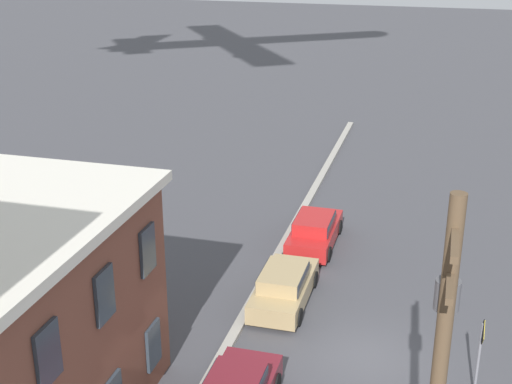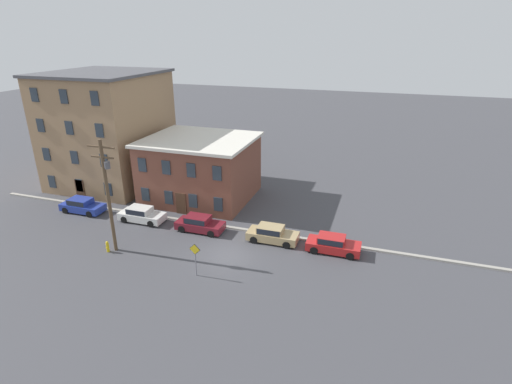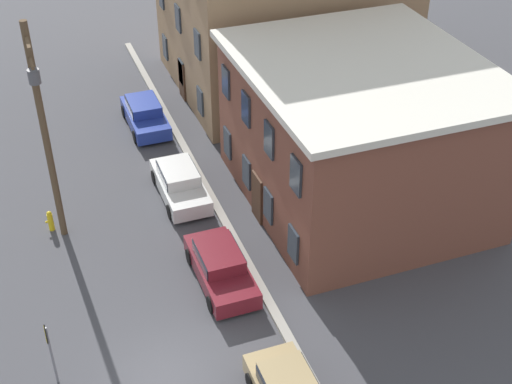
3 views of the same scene
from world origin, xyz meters
name	(u,v)px [view 1 (image 1 of 3)]	position (x,y,z in m)	size (l,w,h in m)	color
ground_plane	(364,357)	(0.00, 0.00, 0.00)	(200.00, 200.00, 0.00)	#424247
kerb_strip	(233,335)	(0.00, 4.50, 0.08)	(56.00, 0.36, 0.16)	#9E998E
car_tan	(284,285)	(2.74, 3.37, 0.75)	(4.40, 1.92, 1.43)	tan
car_red	(314,230)	(8.00, 3.23, 0.75)	(4.40, 1.92, 1.43)	#B21E1E
caution_sign	(481,346)	(-1.15, -3.47, 1.78)	(0.87, 0.08, 2.69)	slate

